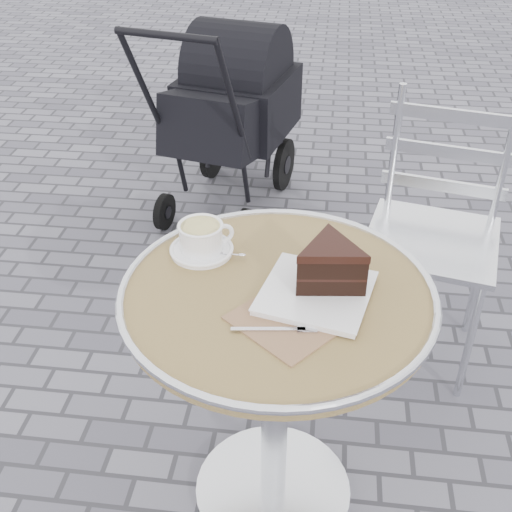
# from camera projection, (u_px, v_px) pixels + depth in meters

# --- Properties ---
(ground) EXTENTS (80.00, 80.00, 0.00)m
(ground) POSITION_uv_depth(u_px,v_px,m) (273.00, 492.00, 1.85)
(ground) COLOR slate
(ground) RESTS_ON ground
(cafe_table) EXTENTS (0.72, 0.72, 0.74)m
(cafe_table) POSITION_uv_depth(u_px,v_px,m) (276.00, 346.00, 1.53)
(cafe_table) COLOR silver
(cafe_table) RESTS_ON ground
(cappuccino_set) EXTENTS (0.18, 0.15, 0.08)m
(cappuccino_set) POSITION_uv_depth(u_px,v_px,m) (202.00, 240.00, 1.54)
(cappuccino_set) COLOR white
(cappuccino_set) RESTS_ON cafe_table
(cake_plate_set) EXTENTS (0.34, 0.37, 0.12)m
(cake_plate_set) POSITION_uv_depth(u_px,v_px,m) (326.00, 272.00, 1.40)
(cake_plate_set) COLOR #8D654D
(cake_plate_set) RESTS_ON cafe_table
(bistro_chair) EXTENTS (0.49, 0.49, 0.92)m
(bistro_chair) POSITION_uv_depth(u_px,v_px,m) (439.00, 201.00, 2.10)
(bistro_chair) COLOR silver
(bistro_chair) RESTS_ON ground
(baby_stroller) EXTENTS (0.63, 1.02, 0.99)m
(baby_stroller) POSITION_uv_depth(u_px,v_px,m) (230.00, 118.00, 3.01)
(baby_stroller) COLOR black
(baby_stroller) RESTS_ON ground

